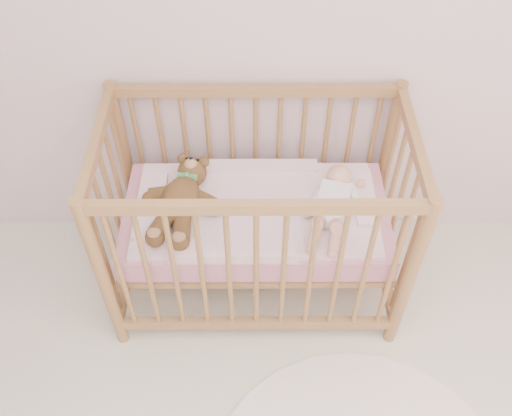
{
  "coord_description": "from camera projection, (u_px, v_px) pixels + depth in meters",
  "views": [
    {
      "loc": [
        -0.09,
        -0.14,
        2.51
      ],
      "look_at": [
        -0.08,
        1.55,
        0.62
      ],
      "focal_mm": 40.0,
      "sensor_mm": 36.0,
      "label": 1
    }
  ],
  "objects": [
    {
      "name": "teddy_bear",
      "position": [
        181.0,
        199.0,
        2.53
      ],
      "size": [
        0.48,
        0.61,
        0.15
      ],
      "primitive_type": null,
      "rotation": [
        0.0,
        0.0,
        -0.2
      ],
      "color": "brown",
      "rests_on": "blanket"
    },
    {
      "name": "wall_back",
      "position": [
        277.0,
        4.0,
        2.29
      ],
      "size": [
        4.0,
        0.02,
        2.7
      ],
      "primitive_type": "cube",
      "color": "beige",
      "rests_on": "floor"
    },
    {
      "name": "blanket",
      "position": [
        256.0,
        209.0,
        2.61
      ],
      "size": [
        1.1,
        0.58,
        0.06
      ],
      "primitive_type": null,
      "color": "#F6A9BD",
      "rests_on": "mattress"
    },
    {
      "name": "baby",
      "position": [
        333.0,
        201.0,
        2.54
      ],
      "size": [
        0.39,
        0.59,
        0.13
      ],
      "primitive_type": null,
      "rotation": [
        0.0,
        0.0,
        -0.27
      ],
      "color": "white",
      "rests_on": "blanket"
    },
    {
      "name": "mattress",
      "position": [
        256.0,
        219.0,
        2.67
      ],
      "size": [
        1.22,
        0.62,
        0.13
      ],
      "primitive_type": "cube",
      "color": "pink",
      "rests_on": "crib"
    },
    {
      "name": "crib",
      "position": [
        256.0,
        217.0,
        2.66
      ],
      "size": [
        1.36,
        0.76,
        1.0
      ],
      "primitive_type": null,
      "color": "#A06B44",
      "rests_on": "floor"
    }
  ]
}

